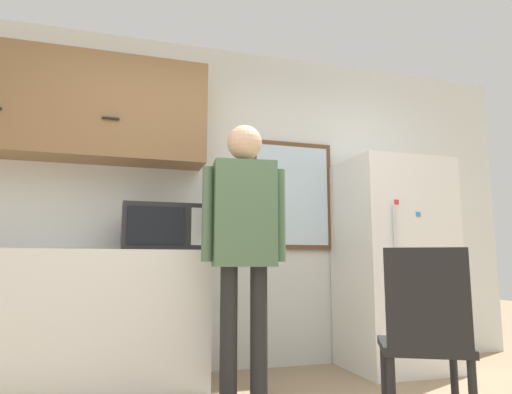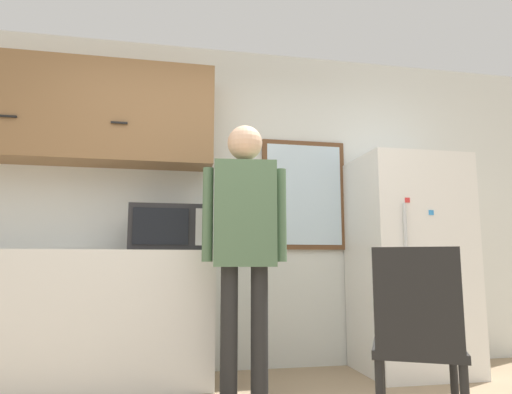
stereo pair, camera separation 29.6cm
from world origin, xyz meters
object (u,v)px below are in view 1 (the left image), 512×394
at_px(microwave, 160,228).
at_px(chair, 425,334).
at_px(person, 244,228).
at_px(refrigerator, 394,263).

bearing_deg(microwave, chair, -49.52).
xyz_separation_m(microwave, chair, (1.17, -1.37, -0.60)).
relative_size(microwave, chair, 0.59).
distance_m(microwave, chair, 1.90).
height_order(microwave, person, person).
bearing_deg(chair, person, -24.42).
relative_size(person, refrigerator, 1.03).
xyz_separation_m(microwave, refrigerator, (1.92, -0.02, -0.25)).
bearing_deg(microwave, person, -45.62).
distance_m(person, chair, 1.25).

